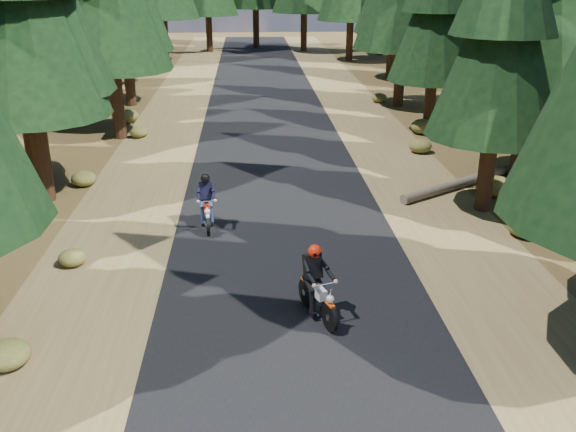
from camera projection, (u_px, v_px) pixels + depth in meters
name	position (u px, v px, depth m)	size (l,w,h in m)	color
ground	(292.00, 284.00, 14.79)	(120.00, 120.00, 0.00)	#49381A
road	(281.00, 208.00, 19.43)	(6.00, 100.00, 0.01)	black
shoulder_l	(127.00, 211.00, 19.16)	(3.20, 100.00, 0.01)	brown
shoulder_r	(430.00, 204.00, 19.71)	(3.20, 100.00, 0.01)	brown
log_near	(465.00, 182.00, 21.28)	(0.32, 0.32, 5.89)	#4C4233
understory_shrubs	(331.00, 170.00, 22.08)	(14.46, 31.74, 0.64)	#474C1E
rider_lead	(317.00, 295.00, 13.20)	(1.09, 1.84, 1.58)	beige
rider_follow	(207.00, 211.00, 17.77)	(0.68, 1.75, 1.53)	#9A210A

